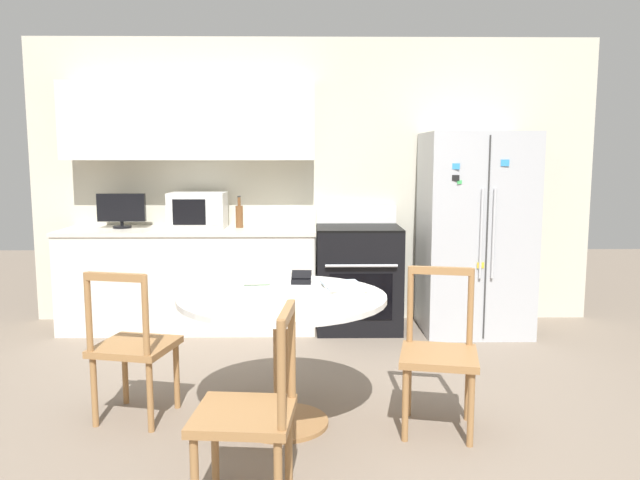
# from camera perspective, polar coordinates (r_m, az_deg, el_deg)

# --- Properties ---
(ground_plane) EXTENTS (14.00, 14.00, 0.00)m
(ground_plane) POSITION_cam_1_polar(r_m,az_deg,el_deg) (3.54, -0.51, -18.03)
(ground_plane) COLOR gray
(back_wall) EXTENTS (5.20, 0.44, 2.60)m
(back_wall) POSITION_cam_1_polar(r_m,az_deg,el_deg) (5.79, -3.67, 6.80)
(back_wall) COLOR beige
(back_wall) RESTS_ON ground_plane
(kitchen_counter) EXTENTS (2.24, 0.64, 0.90)m
(kitchen_counter) POSITION_cam_1_polar(r_m,az_deg,el_deg) (5.69, -11.75, -3.48)
(kitchen_counter) COLOR silver
(kitchen_counter) RESTS_ON ground_plane
(refrigerator) EXTENTS (0.90, 0.80, 1.74)m
(refrigerator) POSITION_cam_1_polar(r_m,az_deg,el_deg) (5.61, 13.93, 0.62)
(refrigerator) COLOR #B2B5BA
(refrigerator) RESTS_ON ground_plane
(oven_range) EXTENTS (0.74, 0.68, 1.08)m
(oven_range) POSITION_cam_1_polar(r_m,az_deg,el_deg) (5.57, 3.50, -3.38)
(oven_range) COLOR black
(oven_range) RESTS_ON ground_plane
(microwave) EXTENTS (0.49, 0.36, 0.32)m
(microwave) POSITION_cam_1_polar(r_m,az_deg,el_deg) (5.64, -11.10, 2.68)
(microwave) COLOR white
(microwave) RESTS_ON kitchen_counter
(countertop_tv) EXTENTS (0.42, 0.16, 0.31)m
(countertop_tv) POSITION_cam_1_polar(r_m,az_deg,el_deg) (5.80, -17.70, 2.69)
(countertop_tv) COLOR black
(countertop_tv) RESTS_ON kitchen_counter
(counter_bottle) EXTENTS (0.07, 0.07, 0.28)m
(counter_bottle) POSITION_cam_1_polar(r_m,az_deg,el_deg) (5.62, -7.39, 2.23)
(counter_bottle) COLOR brown
(counter_bottle) RESTS_ON kitchen_counter
(dining_table) EXTENTS (1.17, 1.17, 0.76)m
(dining_table) POSITION_cam_1_polar(r_m,az_deg,el_deg) (3.55, -3.44, -7.44)
(dining_table) COLOR white
(dining_table) RESTS_ON ground_plane
(dining_chair_right) EXTENTS (0.50, 0.50, 0.90)m
(dining_chair_right) POSITION_cam_1_polar(r_m,az_deg,el_deg) (3.61, 10.82, -10.19)
(dining_chair_right) COLOR #9E7042
(dining_chair_right) RESTS_ON ground_plane
(dining_chair_left) EXTENTS (0.50, 0.50, 0.90)m
(dining_chair_left) POSITION_cam_1_polar(r_m,az_deg,el_deg) (3.82, -16.74, -9.37)
(dining_chair_left) COLOR #9E7042
(dining_chair_left) RESTS_ON ground_plane
(dining_chair_near) EXTENTS (0.46, 0.46, 0.90)m
(dining_chair_near) POSITION_cam_1_polar(r_m,az_deg,el_deg) (2.79, -6.38, -15.56)
(dining_chair_near) COLOR #9E7042
(dining_chair_near) RESTS_ON ground_plane
(candle_glass) EXTENTS (0.09, 0.09, 0.08)m
(candle_glass) POSITION_cam_1_polar(r_m,az_deg,el_deg) (3.25, -0.62, -5.47)
(candle_glass) COLOR silver
(candle_glass) RESTS_ON dining_table
(folded_napkin) EXTENTS (0.16, 0.07, 0.05)m
(folded_napkin) POSITION_cam_1_polar(r_m,az_deg,el_deg) (3.78, -5.81, -3.75)
(folded_napkin) COLOR beige
(folded_napkin) RESTS_ON dining_table
(wallet) EXTENTS (0.13, 0.13, 0.07)m
(wallet) POSITION_cam_1_polar(r_m,az_deg,el_deg) (3.83, -1.71, -3.53)
(wallet) COLOR black
(wallet) RESTS_ON dining_table
(mail_stack) EXTENTS (0.27, 0.34, 0.02)m
(mail_stack) POSITION_cam_1_polar(r_m,az_deg,el_deg) (3.67, 2.13, -4.28)
(mail_stack) COLOR white
(mail_stack) RESTS_ON dining_table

